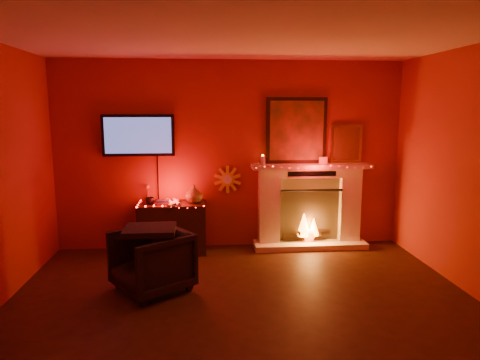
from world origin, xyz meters
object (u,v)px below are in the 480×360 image
(fireplace, at_px, (309,198))
(tv, at_px, (138,136))
(armchair, at_px, (152,261))
(console_table, at_px, (173,226))
(sunburst_clock, at_px, (228,179))

(fireplace, relative_size, tv, 1.76)
(tv, height_order, armchair, tv)
(armchair, bearing_deg, fireplace, 88.27)
(console_table, bearing_deg, armchair, -96.81)
(fireplace, height_order, console_table, fireplace)
(fireplace, xyz_separation_m, sunburst_clock, (-1.19, 0.09, 0.28))
(tv, bearing_deg, armchair, -78.27)
(console_table, relative_size, armchair, 1.28)
(fireplace, xyz_separation_m, console_table, (-1.98, -0.13, -0.34))
(fireplace, bearing_deg, armchair, -146.19)
(fireplace, height_order, armchair, fireplace)
(fireplace, bearing_deg, console_table, -176.25)
(sunburst_clock, relative_size, console_table, 0.41)
(sunburst_clock, relative_size, armchair, 0.53)
(sunburst_clock, xyz_separation_m, console_table, (-0.78, -0.22, -0.61))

